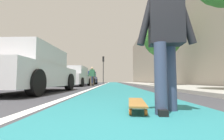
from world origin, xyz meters
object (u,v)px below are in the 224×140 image
(parked_car_near, at_px, (32,71))
(pedestrian_distant, at_px, (92,75))
(parked_car_mid, at_px, (75,77))
(skater_person, at_px, (166,36))
(traffic_light, at_px, (103,65))
(street_tree_mid, at_px, (162,38))
(skateboard, at_px, (137,103))
(parked_car_far, at_px, (88,78))

(parked_car_near, relative_size, pedestrian_distant, 2.85)
(parked_car_near, distance_m, parked_car_mid, 6.67)
(skater_person, bearing_deg, traffic_light, 5.45)
(parked_car_near, height_order, pedestrian_distant, pedestrian_distant)
(street_tree_mid, xyz_separation_m, pedestrian_distant, (1.63, 5.15, -2.54))
(skater_person, bearing_deg, pedestrian_distant, 12.38)
(skater_person, distance_m, traffic_light, 22.17)
(parked_car_mid, height_order, traffic_light, traffic_light)
(parked_car_near, xyz_separation_m, pedestrian_distant, (7.21, -1.04, 0.13))
(skater_person, xyz_separation_m, parked_car_mid, (9.90, 3.55, -0.24))
(skateboard, bearing_deg, traffic_light, 4.59)
(traffic_light, distance_m, pedestrian_distant, 11.72)
(parked_car_far, bearing_deg, parked_car_mid, 179.38)
(parked_car_near, xyz_separation_m, parked_car_mid, (6.66, 0.21, -0.02))
(street_tree_mid, bearing_deg, parked_car_far, 41.08)
(street_tree_mid, relative_size, pedestrian_distant, 3.15)
(skater_person, distance_m, street_tree_mid, 9.59)
(parked_car_far, distance_m, pedestrian_distant, 5.77)
(parked_car_far, relative_size, street_tree_mid, 0.90)
(parked_car_near, relative_size, street_tree_mid, 0.90)
(skateboard, xyz_separation_m, traffic_light, (21.83, 1.75, 2.83))
(parked_car_far, xyz_separation_m, traffic_light, (5.89, -1.38, 2.20))
(parked_car_mid, bearing_deg, traffic_light, -6.85)
(skater_person, xyz_separation_m, traffic_light, (21.98, 2.10, 1.98))
(skateboard, height_order, pedestrian_distant, pedestrian_distant)
(skateboard, distance_m, parked_car_near, 4.34)
(parked_car_near, bearing_deg, street_tree_mid, -47.99)
(skater_person, bearing_deg, skateboard, 66.73)
(parked_car_mid, relative_size, street_tree_mid, 0.89)
(street_tree_mid, bearing_deg, skater_person, 162.02)
(parked_car_near, xyz_separation_m, street_tree_mid, (5.58, -6.20, 2.67))
(skateboard, bearing_deg, pedestrian_distant, 10.71)
(parked_car_near, bearing_deg, skater_person, -134.11)
(skateboard, xyz_separation_m, skater_person, (-0.15, -0.35, 0.84))
(skater_person, height_order, parked_car_near, skater_person)
(skateboard, bearing_deg, parked_car_far, 11.13)
(skateboard, height_order, parked_car_far, parked_car_far)
(parked_car_mid, distance_m, parked_car_far, 6.19)
(traffic_light, xyz_separation_m, pedestrian_distant, (-11.54, 0.20, -2.06))
(skater_person, height_order, street_tree_mid, street_tree_mid)
(parked_car_near, distance_m, street_tree_mid, 8.76)
(parked_car_mid, bearing_deg, parked_car_far, -0.62)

